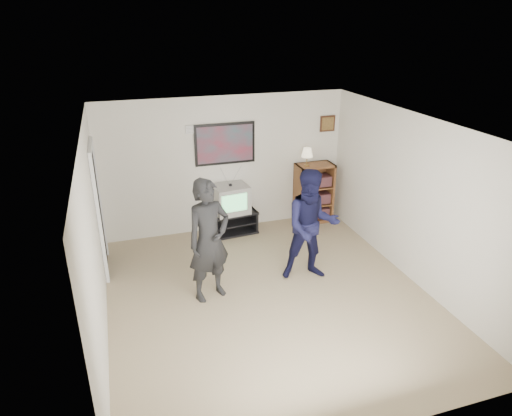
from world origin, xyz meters
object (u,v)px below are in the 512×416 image
bookshelf (314,193)px  person_short (312,226)px  media_stand (233,222)px  crt_television (231,199)px  person_tall (209,240)px

bookshelf → person_short: bearing=-115.5°
media_stand → person_short: (0.72, -1.86, 0.66)m
crt_television → bookshelf: size_ratio=0.52×
media_stand → person_short: 2.10m
media_stand → crt_television: bearing=174.7°
person_tall → crt_television: bearing=47.3°
crt_television → person_short: 2.02m
media_stand → crt_television: size_ratio=1.46×
crt_television → person_short: bearing=-73.9°
crt_television → person_tall: 2.10m
bookshelf → person_tall: person_tall is taller
crt_television → person_tall: size_ratio=0.34×
person_tall → person_short: 1.57m
media_stand → bookshelf: size_ratio=0.76×
media_stand → bookshelf: bookshelf is taller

